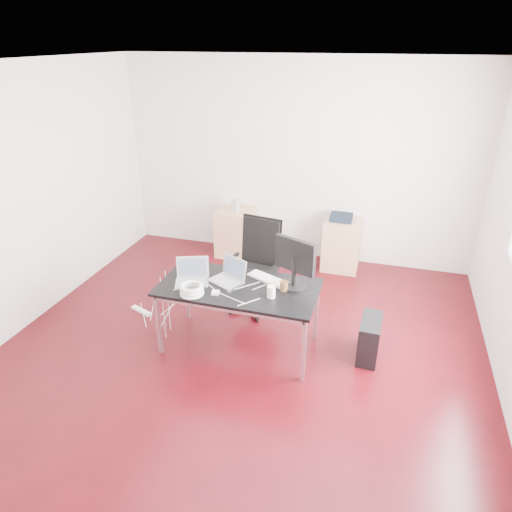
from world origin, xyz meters
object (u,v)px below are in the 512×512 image
(office_chair, at_px, (256,261))
(filing_cabinet_right, at_px, (342,245))
(desk, at_px, (239,291))
(filing_cabinet_left, at_px, (235,232))
(pc_tower, at_px, (369,338))

(office_chair, xyz_separation_m, filing_cabinet_right, (0.87, 1.32, -0.26))
(desk, xyz_separation_m, filing_cabinet_left, (-0.79, 2.16, -0.33))
(office_chair, bearing_deg, filing_cabinet_right, 65.97)
(desk, bearing_deg, pc_tower, 8.85)
(desk, relative_size, filing_cabinet_left, 2.29)
(filing_cabinet_right, xyz_separation_m, pc_tower, (0.53, -1.95, -0.13))
(office_chair, distance_m, filing_cabinet_left, 1.53)
(filing_cabinet_right, bearing_deg, pc_tower, -74.79)
(filing_cabinet_left, relative_size, filing_cabinet_right, 1.00)
(filing_cabinet_left, xyz_separation_m, filing_cabinet_right, (1.58, 0.00, 0.00))
(filing_cabinet_left, bearing_deg, desk, -70.00)
(desk, xyz_separation_m, pc_tower, (1.33, 0.21, -0.46))
(desk, relative_size, filing_cabinet_right, 2.29)
(desk, height_order, office_chair, office_chair)
(office_chair, distance_m, pc_tower, 1.58)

